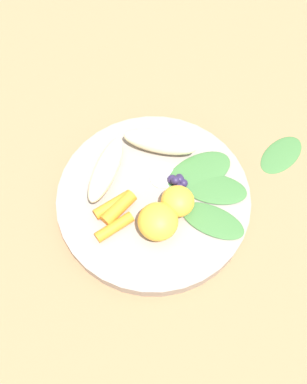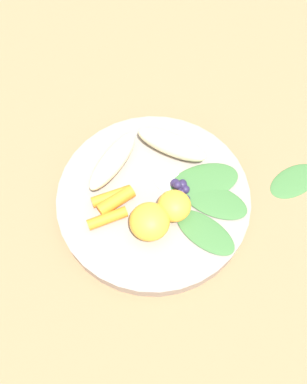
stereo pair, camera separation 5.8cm
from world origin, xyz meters
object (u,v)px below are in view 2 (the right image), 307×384
(orange_segment_near, at_px, (174,206))
(kale_leaf_stray, at_px, (295,180))
(banana_peeled_left, at_px, (113,161))
(banana_peeled_right, at_px, (170,144))
(bowl, at_px, (154,199))

(orange_segment_near, xyz_separation_m, kale_leaf_stray, (0.12, -0.16, -0.04))
(banana_peeled_left, xyz_separation_m, orange_segment_near, (-0.04, -0.11, 0.00))
(banana_peeled_right, bearing_deg, kale_leaf_stray, -165.51)
(orange_segment_near, height_order, kale_leaf_stray, orange_segment_near)
(bowl, relative_size, kale_leaf_stray, 3.21)
(banana_peeled_right, height_order, orange_segment_near, orange_segment_near)
(banana_peeled_right, bearing_deg, banana_peeled_left, 45.38)
(bowl, bearing_deg, banana_peeled_right, 1.57)
(banana_peeled_right, xyz_separation_m, kale_leaf_stray, (0.03, -0.19, -0.04))
(banana_peeled_right, bearing_deg, orange_segment_near, 118.50)
(bowl, height_order, orange_segment_near, orange_segment_near)
(banana_peeled_right, distance_m, orange_segment_near, 0.10)
(banana_peeled_left, distance_m, kale_leaf_stray, 0.28)
(bowl, bearing_deg, banana_peeled_left, 70.41)
(bowl, xyz_separation_m, banana_peeled_left, (0.03, 0.07, 0.03))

